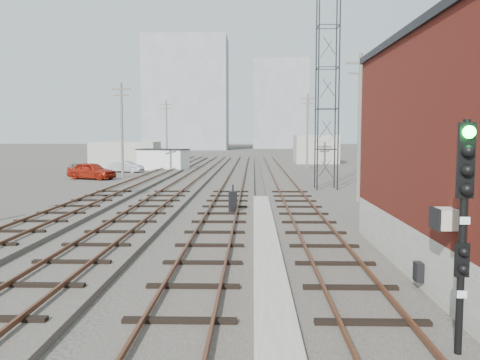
{
  "coord_description": "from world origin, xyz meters",
  "views": [
    {
      "loc": [
        0.03,
        -3.23,
        4.11
      ],
      "look_at": [
        -0.53,
        18.0,
        2.2
      ],
      "focal_mm": 38.0,
      "sensor_mm": 36.0,
      "label": 1
    }
  ],
  "objects_px": {
    "signal_mast": "(464,221)",
    "switch_stand": "(233,202)",
    "car_grey": "(90,170)",
    "site_trailer": "(163,159)",
    "car_silver": "(126,167)",
    "car_red": "(92,171)"
  },
  "relations": [
    {
      "from": "signal_mast",
      "to": "switch_stand",
      "type": "xyz_separation_m",
      "value": [
        -4.7,
        16.59,
        -1.92
      ]
    },
    {
      "from": "signal_mast",
      "to": "car_grey",
      "type": "xyz_separation_m",
      "value": [
        -19.95,
        41.3,
        -2.01
      ]
    },
    {
      "from": "site_trailer",
      "to": "car_silver",
      "type": "bearing_deg",
      "value": -112.17
    },
    {
      "from": "signal_mast",
      "to": "car_grey",
      "type": "distance_m",
      "value": 45.91
    },
    {
      "from": "site_trailer",
      "to": "car_red",
      "type": "relative_size",
      "value": 1.37
    },
    {
      "from": "car_silver",
      "to": "car_grey",
      "type": "xyz_separation_m",
      "value": [
        -2.47,
        -4.43,
        -0.02
      ]
    },
    {
      "from": "signal_mast",
      "to": "site_trailer",
      "type": "bearing_deg",
      "value": 105.89
    },
    {
      "from": "switch_stand",
      "to": "car_grey",
      "type": "relative_size",
      "value": 0.35
    },
    {
      "from": "signal_mast",
      "to": "switch_stand",
      "type": "relative_size",
      "value": 2.96
    },
    {
      "from": "signal_mast",
      "to": "car_grey",
      "type": "relative_size",
      "value": 1.05
    },
    {
      "from": "car_grey",
      "to": "car_red",
      "type": "bearing_deg",
      "value": -146.93
    },
    {
      "from": "switch_stand",
      "to": "car_grey",
      "type": "height_order",
      "value": "switch_stand"
    },
    {
      "from": "site_trailer",
      "to": "car_red",
      "type": "bearing_deg",
      "value": -90.86
    },
    {
      "from": "switch_stand",
      "to": "car_grey",
      "type": "xyz_separation_m",
      "value": [
        -15.25,
        24.71,
        -0.09
      ]
    },
    {
      "from": "car_red",
      "to": "car_grey",
      "type": "relative_size",
      "value": 1.11
    },
    {
      "from": "car_red",
      "to": "car_silver",
      "type": "distance_m",
      "value": 8.61
    },
    {
      "from": "car_red",
      "to": "car_silver",
      "type": "xyz_separation_m",
      "value": [
        1.02,
        8.54,
        -0.16
      ]
    },
    {
      "from": "signal_mast",
      "to": "switch_stand",
      "type": "distance_m",
      "value": 17.35
    },
    {
      "from": "car_silver",
      "to": "switch_stand",
      "type": "bearing_deg",
      "value": -141.2
    },
    {
      "from": "switch_stand",
      "to": "signal_mast",
      "type": "bearing_deg",
      "value": -99.08
    },
    {
      "from": "car_silver",
      "to": "car_grey",
      "type": "bearing_deg",
      "value": 165.96
    },
    {
      "from": "car_silver",
      "to": "signal_mast",
      "type": "bearing_deg",
      "value": -143.97
    }
  ]
}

